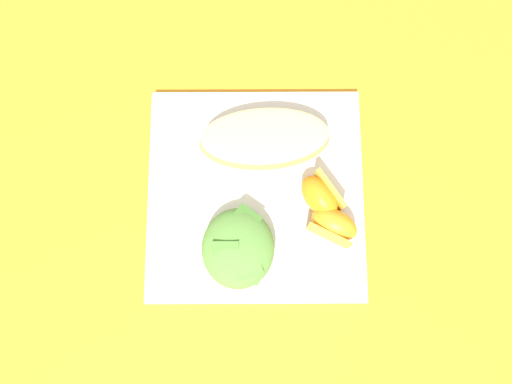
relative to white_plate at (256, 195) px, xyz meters
name	(u,v)px	position (x,y,z in m)	size (l,w,h in m)	color
ground	(256,196)	(0.00, 0.00, -0.01)	(3.00, 3.00, 0.00)	orange
white_plate	(256,195)	(0.00, 0.00, 0.00)	(0.28, 0.28, 0.02)	white
cheesy_pizza_bread	(265,139)	(0.07, -0.01, 0.03)	(0.09, 0.17, 0.04)	tan
green_salad_pile	(238,248)	(-0.07, 0.02, 0.03)	(0.11, 0.09, 0.04)	#5B8E3D
orange_wedge_front	(334,225)	(-0.04, -0.10, 0.03)	(0.06, 0.07, 0.04)	orange
orange_wedge_middle	(321,196)	(-0.01, -0.08, 0.03)	(0.07, 0.06, 0.04)	orange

